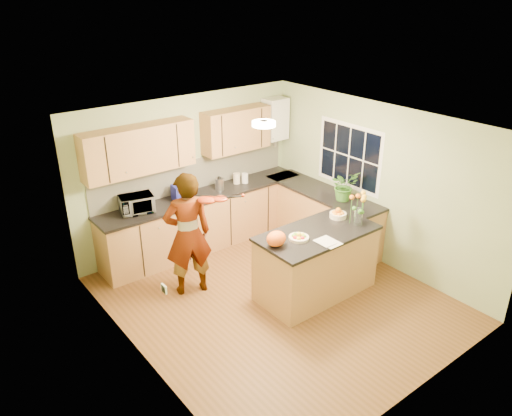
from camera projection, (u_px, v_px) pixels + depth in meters
floor at (276, 299)px, 7.02m from camera, size 4.50×4.50×0.00m
ceiling at (279, 126)px, 5.99m from camera, size 4.00×4.50×0.02m
wall_back at (188, 172)px, 8.12m from camera, size 4.00×0.02×2.50m
wall_front at (426, 298)px, 4.89m from camera, size 4.00×0.02×2.50m
wall_left at (136, 269)px, 5.38m from camera, size 0.02×4.50×2.50m
wall_right at (377, 184)px, 7.63m from camera, size 0.02×4.50×2.50m
back_counter at (206, 220)px, 8.28m from camera, size 3.64×0.62×0.94m
right_counter at (321, 217)px, 8.39m from camera, size 0.62×2.24×0.94m
splashback at (194, 174)px, 8.19m from camera, size 3.60×0.02×0.52m
upper_cabinets at (182, 141)px, 7.65m from camera, size 3.20×0.34×0.70m
boiler at (275, 119)px, 8.69m from camera, size 0.40×0.30×0.86m
window_right at (349, 156)px, 7.93m from camera, size 0.01×1.30×1.05m
light_switch at (164, 289)px, 4.94m from camera, size 0.02×0.09×0.09m
ceiling_lamp at (264, 124)px, 6.22m from camera, size 0.30×0.30×0.07m
peninsula_island at (316, 263)px, 6.99m from camera, size 1.69×0.87×0.97m
fruit_dish at (299, 237)px, 6.58m from camera, size 0.27×0.27×0.09m
orange_bowl at (338, 214)px, 7.18m from camera, size 0.24×0.24×0.14m
flower_vase at (360, 202)px, 6.85m from camera, size 0.28×0.28×0.53m
orange_bag at (276, 239)px, 6.39m from camera, size 0.30×0.26×0.20m
papers at (328, 242)px, 6.51m from camera, size 0.23×0.32×0.01m
violinist at (188, 234)px, 6.86m from camera, size 0.76×0.60×1.81m
violin at (207, 200)px, 6.59m from camera, size 0.69×0.60×0.17m
microwave at (137, 204)px, 7.39m from camera, size 0.54×0.42×0.27m
blue_box at (183, 192)px, 7.83m from camera, size 0.33×0.26×0.25m
kettle at (219, 184)px, 8.19m from camera, size 0.15×0.15×0.28m
jar_cream at (237, 178)px, 8.47m from camera, size 0.13×0.13×0.18m
jar_white at (245, 178)px, 8.50m from camera, size 0.14×0.14×0.17m
potted_plant at (344, 186)px, 7.77m from camera, size 0.48×0.43×0.48m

